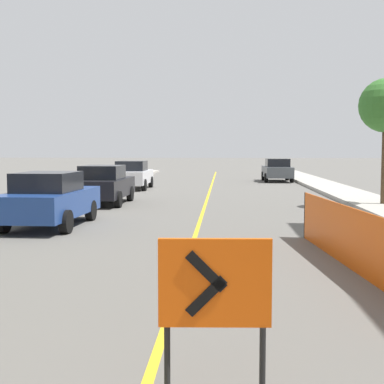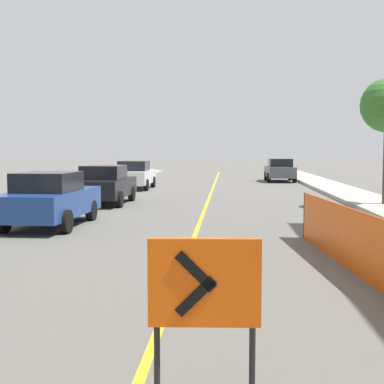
{
  "view_description": "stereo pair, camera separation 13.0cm",
  "coord_description": "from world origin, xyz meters",
  "px_view_note": "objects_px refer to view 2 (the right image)",
  "views": [
    {
      "loc": [
        0.72,
        11.48,
        2.25
      ],
      "look_at": [
        -0.19,
        26.98,
        1.0
      ],
      "focal_mm": 50.0,
      "sensor_mm": 36.0,
      "label": 1
    },
    {
      "loc": [
        0.85,
        11.48,
        2.25
      ],
      "look_at": [
        -0.19,
        26.98,
        1.0
      ],
      "focal_mm": 50.0,
      "sensor_mm": 36.0,
      "label": 2
    }
  ],
  "objects_px": {
    "parked_car_curb_far": "(135,175)",
    "parked_car_opposite_side": "(280,170)",
    "arrow_barricade_primary": "(204,290)",
    "parked_car_curb_mid": "(105,185)",
    "parked_car_curb_near": "(50,199)"
  },
  "relations": [
    {
      "from": "parked_car_curb_far",
      "to": "parked_car_opposite_side",
      "type": "bearing_deg",
      "value": 40.64
    },
    {
      "from": "parked_car_curb_mid",
      "to": "parked_car_curb_near",
      "type": "bearing_deg",
      "value": -90.43
    },
    {
      "from": "parked_car_curb_near",
      "to": "parked_car_opposite_side",
      "type": "relative_size",
      "value": 1.01
    },
    {
      "from": "parked_car_opposite_side",
      "to": "parked_car_curb_near",
      "type": "bearing_deg",
      "value": -112.16
    },
    {
      "from": "parked_car_curb_mid",
      "to": "parked_car_curb_far",
      "type": "relative_size",
      "value": 1.01
    },
    {
      "from": "parked_car_curb_mid",
      "to": "parked_car_curb_far",
      "type": "xyz_separation_m",
      "value": [
        -0.23,
        8.3,
        0.0
      ]
    },
    {
      "from": "parked_car_curb_near",
      "to": "parked_car_curb_mid",
      "type": "relative_size",
      "value": 1.01
    },
    {
      "from": "arrow_barricade_primary",
      "to": "parked_car_curb_mid",
      "type": "bearing_deg",
      "value": 103.26
    },
    {
      "from": "arrow_barricade_primary",
      "to": "parked_car_curb_far",
      "type": "xyz_separation_m",
      "value": [
        -5.04,
        25.22,
        -0.22
      ]
    },
    {
      "from": "parked_car_curb_far",
      "to": "parked_car_curb_mid",
      "type": "bearing_deg",
      "value": -88.37
    },
    {
      "from": "arrow_barricade_primary",
      "to": "parked_car_curb_near",
      "type": "height_order",
      "value": "parked_car_curb_near"
    },
    {
      "from": "arrow_barricade_primary",
      "to": "parked_car_curb_mid",
      "type": "height_order",
      "value": "parked_car_curb_mid"
    },
    {
      "from": "parked_car_curb_near",
      "to": "parked_car_curb_far",
      "type": "relative_size",
      "value": 1.01
    },
    {
      "from": "parked_car_curb_near",
      "to": "parked_car_curb_mid",
      "type": "xyz_separation_m",
      "value": [
        0.14,
        6.36,
        0.0
      ]
    },
    {
      "from": "arrow_barricade_primary",
      "to": "parked_car_curb_mid",
      "type": "distance_m",
      "value": 17.59
    }
  ]
}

